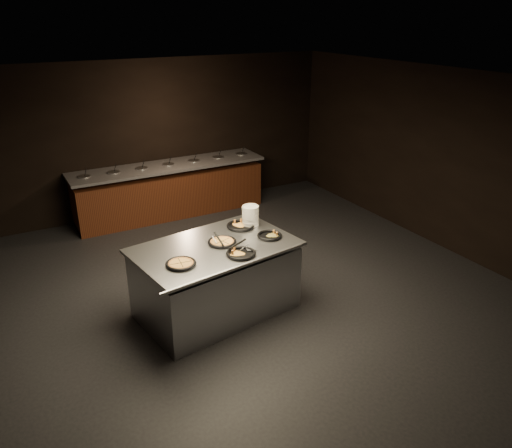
% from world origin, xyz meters
% --- Properties ---
extents(room, '(7.02, 8.02, 2.92)m').
position_xyz_m(room, '(0.00, 0.00, 1.45)').
color(room, black).
rests_on(room, ground).
extents(salad_bar, '(3.70, 0.83, 1.18)m').
position_xyz_m(salad_bar, '(0.00, 3.56, 0.44)').
color(salad_bar, '#592B14').
rests_on(salad_bar, ground).
extents(serving_counter, '(2.16, 1.56, 0.96)m').
position_xyz_m(serving_counter, '(-0.67, 0.01, 0.46)').
color(serving_counter, silver).
rests_on(serving_counter, ground).
extents(plate_stack, '(0.23, 0.23, 0.27)m').
position_xyz_m(plate_stack, '(0.04, 0.38, 1.10)').
color(plate_stack, silver).
rests_on(plate_stack, serving_counter).
extents(pan_veggie_whole, '(0.36, 0.36, 0.04)m').
position_xyz_m(pan_veggie_whole, '(-1.23, -0.27, 0.98)').
color(pan_veggie_whole, black).
rests_on(pan_veggie_whole, serving_counter).
extents(pan_cheese_whole, '(0.37, 0.37, 0.04)m').
position_xyz_m(pan_cheese_whole, '(-0.56, 0.04, 0.98)').
color(pan_cheese_whole, black).
rests_on(pan_cheese_whole, serving_counter).
extents(pan_cheese_slices_a, '(0.38, 0.38, 0.04)m').
position_xyz_m(pan_cheese_slices_a, '(-0.11, 0.38, 0.98)').
color(pan_cheese_slices_a, black).
rests_on(pan_cheese_slices_a, serving_counter).
extents(pan_cheese_slices_b, '(0.36, 0.36, 0.04)m').
position_xyz_m(pan_cheese_slices_b, '(-0.50, -0.37, 0.98)').
color(pan_cheese_slices_b, black).
rests_on(pan_cheese_slices_b, serving_counter).
extents(pan_veggie_slices, '(0.32, 0.32, 0.04)m').
position_xyz_m(pan_veggie_slices, '(0.07, -0.09, 0.98)').
color(pan_veggie_slices, black).
rests_on(pan_veggie_slices, serving_counter).
extents(server_left, '(0.12, 0.34, 0.16)m').
position_xyz_m(server_left, '(-0.64, 0.02, 1.04)').
color(server_left, silver).
rests_on(server_left, serving_counter).
extents(server_right, '(0.35, 0.15, 0.17)m').
position_xyz_m(server_right, '(-0.45, -0.29, 1.04)').
color(server_right, silver).
rests_on(server_right, serving_counter).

